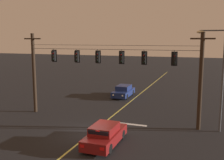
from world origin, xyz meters
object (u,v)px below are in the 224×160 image
(traffic_light_right_inner, at_px, (121,57))
(traffic_light_rightmost, at_px, (144,58))
(street_lamp_corner, at_px, (219,71))
(traffic_light_leftmost, at_px, (54,56))
(traffic_light_left_inner, at_px, (77,56))
(car_waiting_near_lane, at_px, (105,135))
(traffic_light_centre, at_px, (97,57))
(car_oncoming_lead, at_px, (123,91))
(traffic_light_far_right, at_px, (174,59))

(traffic_light_right_inner, distance_m, traffic_light_rightmost, 1.93)
(street_lamp_corner, bearing_deg, traffic_light_leftmost, -179.84)
(traffic_light_left_inner, distance_m, car_waiting_near_lane, 8.57)
(traffic_light_left_inner, xyz_separation_m, traffic_light_centre, (2.02, 0.00, 0.00))
(car_oncoming_lead, bearing_deg, street_lamp_corner, -42.50)
(traffic_light_leftmost, xyz_separation_m, car_waiting_near_lane, (7.08, -5.25, -4.85))
(traffic_light_rightmost, relative_size, car_waiting_near_lane, 0.28)
(car_waiting_near_lane, bearing_deg, traffic_light_rightmost, 75.40)
(traffic_light_left_inner, height_order, car_waiting_near_lane, traffic_light_left_inner)
(car_oncoming_lead, bearing_deg, traffic_light_rightmost, -63.88)
(traffic_light_leftmost, xyz_separation_m, traffic_light_rightmost, (8.45, 0.00, 0.00))
(car_waiting_near_lane, xyz_separation_m, street_lamp_corner, (7.05, 5.29, 4.03))
(car_oncoming_lead, bearing_deg, traffic_light_leftmost, -111.61)
(traffic_light_left_inner, bearing_deg, traffic_light_right_inner, 0.00)
(traffic_light_leftmost, height_order, car_waiting_near_lane, traffic_light_leftmost)
(traffic_light_centre, height_order, traffic_light_rightmost, same)
(traffic_light_left_inner, bearing_deg, traffic_light_centre, 0.00)
(traffic_light_centre, relative_size, traffic_light_rightmost, 1.00)
(car_oncoming_lead, bearing_deg, traffic_light_centre, -86.43)
(traffic_light_leftmost, distance_m, car_waiting_near_lane, 10.06)
(traffic_light_right_inner, bearing_deg, car_waiting_near_lane, -83.86)
(car_oncoming_lead, relative_size, street_lamp_corner, 0.57)
(traffic_light_leftmost, bearing_deg, car_oncoming_lead, 68.39)
(traffic_light_left_inner, distance_m, traffic_light_right_inner, 4.16)
(traffic_light_centre, distance_m, car_oncoming_lead, 10.71)
(car_waiting_near_lane, height_order, street_lamp_corner, street_lamp_corner)
(traffic_light_left_inner, distance_m, traffic_light_centre, 2.02)
(traffic_light_centre, height_order, traffic_light_right_inner, same)
(traffic_light_rightmost, xyz_separation_m, car_oncoming_lead, (-4.67, 9.53, -4.85))
(traffic_light_leftmost, distance_m, traffic_light_left_inner, 2.35)
(traffic_light_far_right, distance_m, street_lamp_corner, 3.38)
(traffic_light_far_right, height_order, car_waiting_near_lane, traffic_light_far_right)
(traffic_light_centre, relative_size, street_lamp_corner, 0.16)
(traffic_light_leftmost, bearing_deg, traffic_light_far_right, 0.00)
(traffic_light_right_inner, relative_size, street_lamp_corner, 0.16)
(car_waiting_near_lane, bearing_deg, street_lamp_corner, 36.88)
(traffic_light_right_inner, bearing_deg, traffic_light_rightmost, 0.00)
(traffic_light_right_inner, xyz_separation_m, car_oncoming_lead, (-2.74, 9.53, -4.85))
(traffic_light_right_inner, bearing_deg, street_lamp_corner, 0.30)
(traffic_light_leftmost, height_order, street_lamp_corner, street_lamp_corner)
(traffic_light_leftmost, xyz_separation_m, traffic_light_centre, (4.37, 0.00, 0.00))
(traffic_light_centre, bearing_deg, street_lamp_corner, 0.24)
(traffic_light_centre, xyz_separation_m, car_oncoming_lead, (-0.59, 9.53, -4.85))
(traffic_light_left_inner, relative_size, car_waiting_near_lane, 0.28)
(traffic_light_rightmost, distance_m, traffic_light_far_right, 2.40)
(street_lamp_corner, bearing_deg, car_oncoming_lead, 137.50)
(traffic_light_far_right, relative_size, street_lamp_corner, 0.16)
(traffic_light_rightmost, relative_size, car_oncoming_lead, 0.28)
(traffic_light_rightmost, distance_m, car_oncoming_lead, 11.67)
(street_lamp_corner, bearing_deg, traffic_light_rightmost, -179.59)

